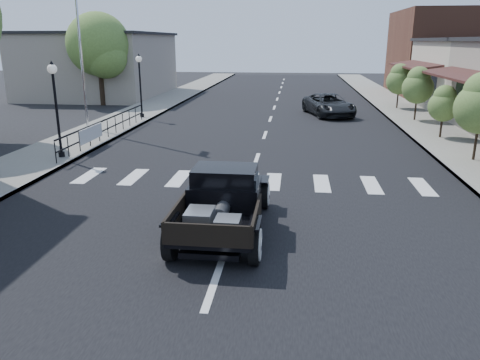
# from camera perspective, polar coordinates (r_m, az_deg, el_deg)

# --- Properties ---
(ground) EXTENTS (120.00, 120.00, 0.00)m
(ground) POSITION_cam_1_polar(r_m,az_deg,el_deg) (11.90, -0.77, -5.71)
(ground) COLOR black
(ground) RESTS_ON ground
(road) EXTENTS (14.00, 80.00, 0.02)m
(road) POSITION_cam_1_polar(r_m,az_deg,el_deg) (26.35, 3.49, 6.73)
(road) COLOR black
(road) RESTS_ON ground
(road_markings) EXTENTS (12.00, 60.00, 0.06)m
(road_markings) POSITION_cam_1_polar(r_m,az_deg,el_deg) (21.45, 2.70, 4.43)
(road_markings) COLOR silver
(road_markings) RESTS_ON ground
(sidewalk_left) EXTENTS (3.00, 80.00, 0.15)m
(sidewalk_left) POSITION_cam_1_polar(r_m,az_deg,el_deg) (28.11, -14.21, 7.01)
(sidewalk_left) COLOR gray
(sidewalk_left) RESTS_ON ground
(sidewalk_right) EXTENTS (3.00, 80.00, 0.15)m
(sidewalk_right) POSITION_cam_1_polar(r_m,az_deg,el_deg) (27.23, 21.75, 6.04)
(sidewalk_right) COLOR gray
(sidewalk_right) RESTS_ON ground
(low_building_left) EXTENTS (10.00, 12.00, 5.00)m
(low_building_left) POSITION_cam_1_polar(r_m,az_deg,el_deg) (42.29, -16.64, 13.21)
(low_building_left) COLOR #A5988A
(low_building_left) RESTS_ON ground
(far_building_right) EXTENTS (11.00, 10.00, 7.00)m
(far_building_right) POSITION_cam_1_polar(r_m,az_deg,el_deg) (45.17, 25.62, 13.76)
(far_building_right) COLOR brown
(far_building_right) RESTS_ON ground
(railing) EXTENTS (0.08, 10.00, 1.00)m
(railing) POSITION_cam_1_polar(r_m,az_deg,el_deg) (23.00, -15.85, 6.30)
(railing) COLOR black
(railing) RESTS_ON sidewalk_left
(banner) EXTENTS (0.04, 2.20, 0.60)m
(banner) POSITION_cam_1_polar(r_m,az_deg,el_deg) (21.20, -17.62, 4.76)
(banner) COLOR silver
(banner) RESTS_ON sidewalk_left
(lamp_post_b) EXTENTS (0.36, 0.36, 3.66)m
(lamp_post_b) POSITION_cam_1_polar(r_m,az_deg,el_deg) (19.35, -21.45, 7.94)
(lamp_post_b) COLOR black
(lamp_post_b) RESTS_ON sidewalk_left
(lamp_post_c) EXTENTS (0.36, 0.36, 3.66)m
(lamp_post_c) POSITION_cam_1_polar(r_m,az_deg,el_deg) (28.51, -12.05, 11.15)
(lamp_post_c) COLOR black
(lamp_post_c) RESTS_ON sidewalk_left
(flagpole) EXTENTS (0.12, 0.12, 11.29)m
(flagpole) POSITION_cam_1_polar(r_m,az_deg,el_deg) (25.30, -19.23, 18.63)
(flagpole) COLOR silver
(flagpole) RESTS_ON sidewalk_left
(big_tree_far) EXTENTS (4.42, 4.42, 6.50)m
(big_tree_far) POSITION_cam_1_polar(r_m,az_deg,el_deg) (35.77, -16.75, 13.91)
(big_tree_far) COLOR #547532
(big_tree_far) RESTS_ON ground
(small_tree_b) EXTENTS (1.90, 1.90, 3.17)m
(small_tree_b) POSITION_cam_1_polar(r_m,az_deg,el_deg) (19.75, 27.13, 6.70)
(small_tree_b) COLOR #516E32
(small_tree_b) RESTS_ON sidewalk_right
(small_tree_c) EXTENTS (1.40, 1.40, 2.34)m
(small_tree_c) POSITION_cam_1_polar(r_m,az_deg,el_deg) (23.94, 23.50, 7.57)
(small_tree_c) COLOR #516E32
(small_tree_c) RESTS_ON sidewalk_right
(small_tree_d) EXTENTS (1.74, 1.74, 2.89)m
(small_tree_d) POSITION_cam_1_polar(r_m,az_deg,el_deg) (28.75, 20.77, 9.72)
(small_tree_d) COLOR #516E32
(small_tree_d) RESTS_ON sidewalk_right
(small_tree_e) EXTENTS (1.70, 1.70, 2.83)m
(small_tree_e) POSITION_cam_1_polar(r_m,az_deg,el_deg) (33.62, 18.78, 10.71)
(small_tree_e) COLOR #516E32
(small_tree_e) RESTS_ON sidewalk_right
(hotrod_pickup) EXTENTS (2.21, 4.71, 1.63)m
(hotrod_pickup) POSITION_cam_1_polar(r_m,az_deg,el_deg) (11.31, -1.98, -2.52)
(hotrod_pickup) COLOR black
(hotrod_pickup) RESTS_ON ground
(second_car) EXTENTS (3.47, 5.25, 1.34)m
(second_car) POSITION_cam_1_polar(r_m,az_deg,el_deg) (30.04, 10.77, 8.97)
(second_car) COLOR black
(second_car) RESTS_ON ground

